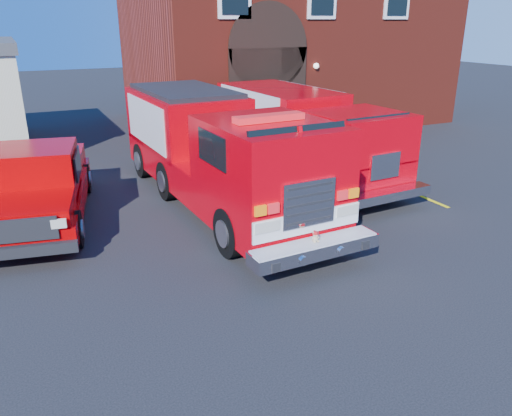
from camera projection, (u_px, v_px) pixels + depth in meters
name	position (u px, v px, depth m)	size (l,w,h in m)	color
ground	(234.00, 242.00, 12.10)	(100.00, 100.00, 0.00)	black
parking_stripe_near	(412.00, 193.00, 15.59)	(0.12, 3.00, 0.01)	yellow
parking_stripe_mid	(354.00, 169.00, 18.11)	(0.12, 3.00, 0.01)	yellow
parking_stripe_far	(311.00, 150.00, 20.64)	(0.12, 3.00, 0.01)	yellow
fire_station	(284.00, 37.00, 26.04)	(15.20, 10.20, 8.45)	maroon
fire_engine	(216.00, 150.00, 14.14)	(3.14, 10.10, 3.08)	black
pickup_truck	(38.00, 185.00, 13.12)	(3.42, 6.64, 2.07)	black
secondary_truck	(301.00, 131.00, 16.96)	(3.07, 8.74, 2.80)	black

